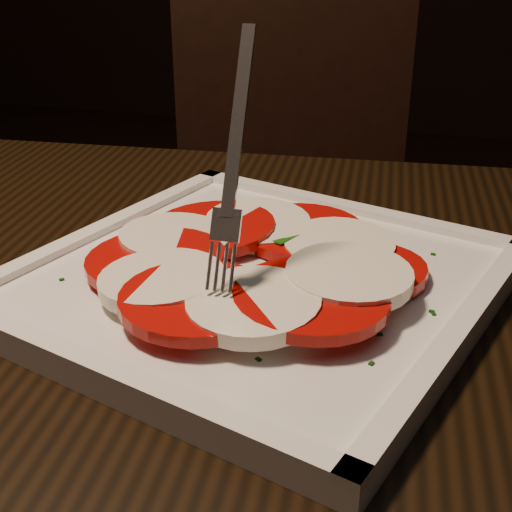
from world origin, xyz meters
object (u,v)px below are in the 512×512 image
(chair, at_px, (292,202))
(fork, at_px, (239,151))
(table, at_px, (103,454))
(plate, at_px, (256,284))

(chair, xyz_separation_m, fork, (0.12, -0.74, 0.33))
(table, height_order, plate, plate)
(plate, distance_m, fork, 0.11)
(table, bearing_deg, fork, 36.29)
(chair, bearing_deg, plate, -94.20)
(plate, bearing_deg, chair, 100.17)
(fork, bearing_deg, plate, 73.50)
(plate, xyz_separation_m, fork, (-0.01, -0.02, 0.10))
(chair, distance_m, fork, 0.82)
(chair, height_order, fork, fork)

